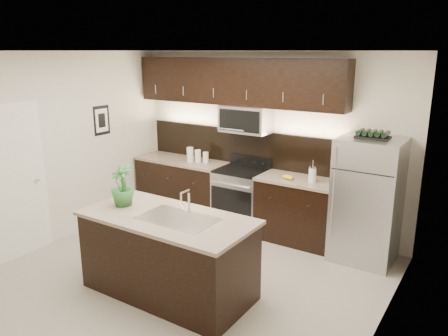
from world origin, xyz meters
name	(u,v)px	position (x,y,z in m)	size (l,w,h in m)	color
ground	(189,275)	(0.00, 0.00, 0.00)	(4.50, 4.50, 0.00)	gray
room_walls	(176,141)	(-0.11, -0.04, 1.70)	(4.52, 4.02, 2.71)	beige
counter_run	(230,196)	(-0.46, 1.69, 0.47)	(3.51, 0.65, 0.94)	black
upper_fixtures	(237,89)	(-0.43, 1.84, 2.14)	(3.49, 0.40, 1.66)	black
island	(168,255)	(0.06, -0.45, 0.47)	(1.96, 0.96, 0.94)	black
sink_faucet	(178,217)	(0.21, -0.44, 0.96)	(0.84, 0.50, 0.28)	silver
refrigerator	(367,200)	(1.68, 1.63, 0.82)	(0.79, 0.71, 1.64)	#B2B2B7
wine_rack	(373,135)	(1.68, 1.63, 1.69)	(0.41, 0.25, 0.10)	black
plant	(122,186)	(-0.60, -0.46, 1.18)	(0.27, 0.27, 0.48)	#245C24
canisters	(196,156)	(-1.11, 1.68, 1.05)	(0.34, 0.20, 0.24)	silver
french_press	(312,174)	(0.91, 1.64, 1.05)	(0.11, 0.11, 0.31)	silver
bananas	(286,176)	(0.53, 1.61, 0.97)	(0.18, 0.14, 0.06)	gold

